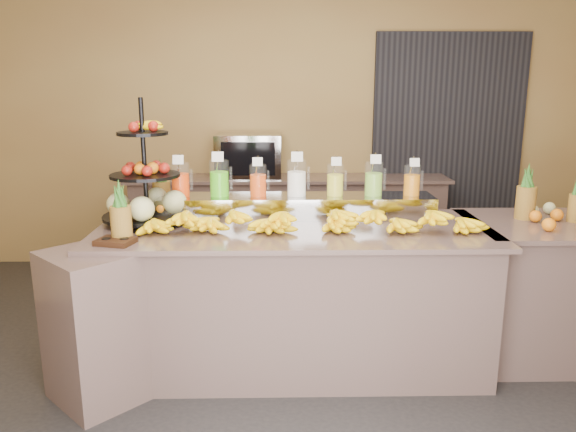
{
  "coord_description": "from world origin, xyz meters",
  "views": [
    {
      "loc": [
        -0.11,
        -3.14,
        1.83
      ],
      "look_at": [
        -0.04,
        0.3,
        1.0
      ],
      "focal_mm": 35.0,
      "sensor_mm": 36.0,
      "label": 1
    }
  ],
  "objects_px": {
    "pitcher_tray": "(297,206)",
    "banana_heap": "(307,217)",
    "condiment_caddy": "(115,241)",
    "fruit_stand": "(151,191)",
    "oven_warmer": "(249,156)",
    "right_fruit_pile": "(554,213)"
  },
  "relations": [
    {
      "from": "pitcher_tray",
      "to": "banana_heap",
      "type": "height_order",
      "value": "banana_heap"
    },
    {
      "from": "pitcher_tray",
      "to": "condiment_caddy",
      "type": "relative_size",
      "value": 9.09
    },
    {
      "from": "pitcher_tray",
      "to": "condiment_caddy",
      "type": "bearing_deg",
      "value": -149.02
    },
    {
      "from": "fruit_stand",
      "to": "oven_warmer",
      "type": "relative_size",
      "value": 1.3
    },
    {
      "from": "fruit_stand",
      "to": "condiment_caddy",
      "type": "height_order",
      "value": "fruit_stand"
    },
    {
      "from": "banana_heap",
      "to": "right_fruit_pile",
      "type": "xyz_separation_m",
      "value": [
        1.62,
        0.14,
        -0.01
      ]
    },
    {
      "from": "condiment_caddy",
      "to": "right_fruit_pile",
      "type": "distance_m",
      "value": 2.76
    },
    {
      "from": "pitcher_tray",
      "to": "fruit_stand",
      "type": "xyz_separation_m",
      "value": [
        -0.95,
        -0.13,
        0.13
      ]
    },
    {
      "from": "fruit_stand",
      "to": "condiment_caddy",
      "type": "relative_size",
      "value": 3.96
    },
    {
      "from": "right_fruit_pile",
      "to": "oven_warmer",
      "type": "xyz_separation_m",
      "value": [
        -2.07,
        1.88,
        0.14
      ]
    },
    {
      "from": "fruit_stand",
      "to": "banana_heap",
      "type": "bearing_deg",
      "value": -5.33
    },
    {
      "from": "fruit_stand",
      "to": "oven_warmer",
      "type": "distance_m",
      "value": 1.88
    },
    {
      "from": "banana_heap",
      "to": "right_fruit_pile",
      "type": "height_order",
      "value": "right_fruit_pile"
    },
    {
      "from": "banana_heap",
      "to": "oven_warmer",
      "type": "xyz_separation_m",
      "value": [
        -0.45,
        2.02,
        0.12
      ]
    },
    {
      "from": "fruit_stand",
      "to": "condiment_caddy",
      "type": "bearing_deg",
      "value": -94.84
    },
    {
      "from": "right_fruit_pile",
      "to": "oven_warmer",
      "type": "distance_m",
      "value": 2.8
    },
    {
      "from": "fruit_stand",
      "to": "oven_warmer",
      "type": "height_order",
      "value": "fruit_stand"
    },
    {
      "from": "banana_heap",
      "to": "right_fruit_pile",
      "type": "relative_size",
      "value": 5.18
    },
    {
      "from": "condiment_caddy",
      "to": "right_fruit_pile",
      "type": "xyz_separation_m",
      "value": [
        2.73,
        0.42,
        0.05
      ]
    },
    {
      "from": "pitcher_tray",
      "to": "right_fruit_pile",
      "type": "bearing_deg",
      "value": -7.16
    },
    {
      "from": "condiment_caddy",
      "to": "fruit_stand",
      "type": "bearing_deg",
      "value": 77.97
    },
    {
      "from": "right_fruit_pile",
      "to": "oven_warmer",
      "type": "height_order",
      "value": "oven_warmer"
    }
  ]
}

